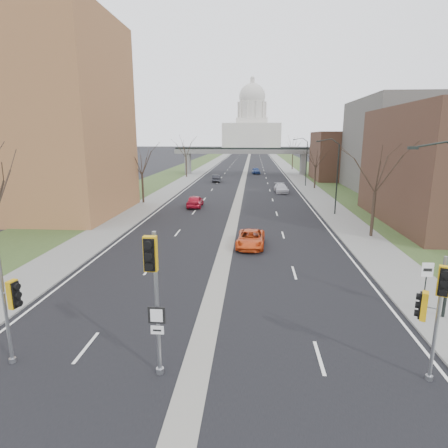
# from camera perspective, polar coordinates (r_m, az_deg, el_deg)

# --- Properties ---
(ground) EXTENTS (700.00, 700.00, 0.00)m
(ground) POSITION_cam_1_polar(r_m,az_deg,el_deg) (15.24, -4.81, -22.96)
(ground) COLOR black
(ground) RESTS_ON ground
(road_surface) EXTENTS (20.00, 600.00, 0.01)m
(road_surface) POSITION_cam_1_polar(r_m,az_deg,el_deg) (162.40, 3.77, 9.95)
(road_surface) COLOR black
(road_surface) RESTS_ON ground
(median_strip) EXTENTS (1.20, 600.00, 0.02)m
(median_strip) POSITION_cam_1_polar(r_m,az_deg,el_deg) (162.40, 3.77, 9.94)
(median_strip) COLOR gray
(median_strip) RESTS_ON ground
(sidewalk_right) EXTENTS (4.00, 600.00, 0.12)m
(sidewalk_right) POSITION_cam_1_polar(r_m,az_deg,el_deg) (162.68, 8.06, 9.87)
(sidewalk_right) COLOR gray
(sidewalk_right) RESTS_ON ground
(sidewalk_left) EXTENTS (4.00, 600.00, 0.12)m
(sidewalk_left) POSITION_cam_1_polar(r_m,az_deg,el_deg) (162.99, -0.51, 10.00)
(sidewalk_left) COLOR gray
(sidewalk_left) RESTS_ON ground
(grass_verge_right) EXTENTS (8.00, 600.00, 0.10)m
(grass_verge_right) POSITION_cam_1_polar(r_m,az_deg,el_deg) (163.15, 10.20, 9.80)
(grass_verge_right) COLOR #2C3D1C
(grass_verge_right) RESTS_ON ground
(grass_verge_left) EXTENTS (8.00, 600.00, 0.10)m
(grass_verge_left) POSITION_cam_1_polar(r_m,az_deg,el_deg) (163.62, -2.64, 10.00)
(grass_verge_left) COLOR #2C3D1C
(grass_verge_left) RESTS_ON ground
(apartment_building) EXTENTS (25.00, 16.00, 22.00)m
(apartment_building) POSITION_cam_1_polar(r_m,az_deg,el_deg) (50.70, -30.18, 13.72)
(apartment_building) COLOR #9D673E
(apartment_building) RESTS_ON ground
(commercial_block_mid) EXTENTS (18.00, 22.00, 15.00)m
(commercial_block_mid) POSITION_cam_1_polar(r_m,az_deg,el_deg) (69.17, 26.92, 10.53)
(commercial_block_mid) COLOR #615F59
(commercial_block_mid) RESTS_ON ground
(commercial_block_far) EXTENTS (14.00, 14.00, 10.00)m
(commercial_block_far) POSITION_cam_1_polar(r_m,az_deg,el_deg) (84.60, 18.33, 9.80)
(commercial_block_far) COLOR #4A2D22
(commercial_block_far) RESTS_ON ground
(pedestrian_bridge) EXTENTS (34.00, 3.00, 6.45)m
(pedestrian_bridge) POSITION_cam_1_polar(r_m,az_deg,el_deg) (92.25, 3.20, 10.56)
(pedestrian_bridge) COLOR slate
(pedestrian_bridge) RESTS_ON ground
(capitol) EXTENTS (48.00, 42.00, 55.75)m
(capitol) POSITION_cam_1_polar(r_m,az_deg,el_deg) (332.28, 4.24, 14.76)
(capitol) COLOR #BAB7AA
(capitol) RESTS_ON ground
(streetlight_near) EXTENTS (2.61, 0.20, 8.70)m
(streetlight_near) POSITION_cam_1_polar(r_m,az_deg,el_deg) (20.28, 30.50, 5.63)
(streetlight_near) COLOR black
(streetlight_near) RESTS_ON sidewalk_right
(streetlight_mid) EXTENTS (2.61, 0.20, 8.70)m
(streetlight_mid) POSITION_cam_1_polar(r_m,az_deg,el_deg) (45.06, 16.06, 10.08)
(streetlight_mid) COLOR black
(streetlight_mid) RESTS_ON sidewalk_right
(streetlight_far) EXTENTS (2.61, 0.20, 8.70)m
(streetlight_far) POSITION_cam_1_polar(r_m,az_deg,el_deg) (70.72, 11.90, 11.23)
(streetlight_far) COLOR black
(streetlight_far) RESTS_ON sidewalk_right
(tree_left_b) EXTENTS (6.75, 6.75, 8.81)m
(tree_left_b) POSITION_cam_1_polar(r_m,az_deg,el_deg) (52.44, -12.49, 9.84)
(tree_left_b) COLOR #382B21
(tree_left_b) RESTS_ON sidewalk_left
(tree_left_c) EXTENTS (7.65, 7.65, 9.99)m
(tree_left_c) POSITION_cam_1_polar(r_m,az_deg,el_deg) (85.51, -5.84, 11.78)
(tree_left_c) COLOR #382B21
(tree_left_c) RESTS_ON sidewalk_left
(tree_right_a) EXTENTS (7.20, 7.20, 9.40)m
(tree_right_a) POSITION_cam_1_polar(r_m,az_deg,el_deg) (35.90, 22.34, 8.44)
(tree_right_a) COLOR #382B21
(tree_right_a) RESTS_ON sidewalk_right
(tree_right_b) EXTENTS (6.30, 6.30, 8.22)m
(tree_right_b) POSITION_cam_1_polar(r_m,az_deg,el_deg) (68.08, 13.88, 10.11)
(tree_right_b) COLOR #382B21
(tree_right_b) RESTS_ON sidewalk_right
(tree_right_c) EXTENTS (7.65, 7.65, 9.99)m
(tree_right_c) POSITION_cam_1_polar(r_m,az_deg,el_deg) (107.70, 10.49, 11.90)
(tree_right_c) COLOR #382B21
(tree_right_c) RESTS_ON sidewalk_right
(signal_pole_left) EXTENTS (1.05, 0.86, 5.11)m
(signal_pole_left) POSITION_cam_1_polar(r_m,az_deg,el_deg) (16.78, -30.77, -8.39)
(signal_pole_left) COLOR gray
(signal_pole_left) RESTS_ON ground
(signal_pole_median) EXTENTS (0.66, 0.92, 5.70)m
(signal_pole_median) POSITION_cam_1_polar(r_m,az_deg,el_deg) (13.73, -10.68, -8.45)
(signal_pole_median) COLOR gray
(signal_pole_median) RESTS_ON ground
(signal_pole_right) EXTENTS (0.82, 1.13, 4.90)m
(signal_pole_right) POSITION_cam_1_polar(r_m,az_deg,el_deg) (15.57, 29.38, -10.35)
(signal_pole_right) COLOR gray
(signal_pole_right) RESTS_ON ground
(speed_limit_sign) EXTENTS (0.58, 0.06, 2.70)m
(speed_limit_sign) POSITION_cam_1_polar(r_m,az_deg,el_deg) (21.71, 28.43, -7.30)
(speed_limit_sign) COLOR black
(speed_limit_sign) RESTS_ON sidewalk_right
(car_left_near) EXTENTS (1.94, 4.67, 1.58)m
(car_left_near) POSITION_cam_1_polar(r_m,az_deg,el_deg) (49.04, -4.43, 3.50)
(car_left_near) COLOR #B5142A
(car_left_near) RESTS_ON ground
(car_left_far) EXTENTS (1.69, 4.42, 1.44)m
(car_left_far) POSITION_cam_1_polar(r_m,az_deg,el_deg) (76.75, -1.15, 6.97)
(car_left_far) COLOR black
(car_left_far) RESTS_ON ground
(car_right_near) EXTENTS (2.48, 4.97, 1.35)m
(car_right_near) POSITION_cam_1_polar(r_m,az_deg,el_deg) (31.31, 4.08, -2.25)
(car_right_near) COLOR #CE4516
(car_right_near) RESTS_ON ground
(car_right_mid) EXTENTS (2.35, 5.10, 1.44)m
(car_right_mid) POSITION_cam_1_polar(r_m,az_deg,el_deg) (62.50, 8.68, 5.41)
(car_right_mid) COLOR #BBBAC3
(car_right_mid) RESTS_ON ground
(car_right_far) EXTENTS (2.34, 4.77, 1.57)m
(car_right_far) POSITION_cam_1_polar(r_m,az_deg,el_deg) (94.14, 4.88, 8.10)
(car_right_far) COLOR navy
(car_right_far) RESTS_ON ground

